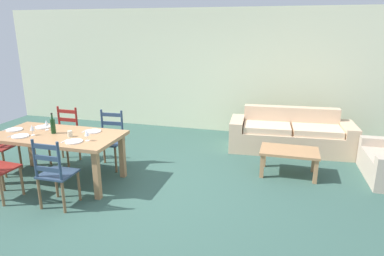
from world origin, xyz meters
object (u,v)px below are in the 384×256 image
(wine_glass_near_right, at_px, (87,133))
(wine_glass_far_left, at_px, (46,123))
(coffee_table, at_px, (289,154))
(dining_table, at_px, (58,140))
(dining_chair_near_right, at_px, (55,173))
(wine_glass_near_left, at_px, (32,128))
(wine_bottle, at_px, (53,126))
(dining_chair_far_right, at_px, (110,140))
(couch, at_px, (290,135))
(dining_chair_far_left, at_px, (65,135))
(coffee_cup_primary, at_px, (70,134))

(wine_glass_near_right, bearing_deg, wine_glass_far_left, 161.78)
(coffee_table, bearing_deg, wine_glass_near_right, -154.45)
(dining_table, bearing_deg, dining_chair_near_right, -57.74)
(wine_glass_near_right, bearing_deg, dining_table, 165.89)
(dining_table, distance_m, wine_glass_near_left, 0.40)
(dining_chair_near_right, bearing_deg, coffee_table, 32.93)
(wine_glass_far_left, bearing_deg, wine_bottle, -29.38)
(dining_chair_far_right, relative_size, wine_glass_near_left, 5.96)
(wine_glass_near_right, distance_m, wine_glass_far_left, 0.94)
(wine_glass_near_left, bearing_deg, wine_glass_near_right, -0.56)
(wine_bottle, height_order, coffee_table, wine_bottle)
(wine_glass_far_left, bearing_deg, couch, 31.39)
(wine_glass_far_left, bearing_deg, dining_table, -26.04)
(dining_table, xyz_separation_m, wine_glass_far_left, (-0.29, 0.14, 0.20))
(dining_chair_far_left, relative_size, wine_bottle, 3.04)
(wine_glass_near_left, distance_m, coffee_cup_primary, 0.59)
(coffee_cup_primary, bearing_deg, coffee_table, 21.50)
(dining_chair_far_right, bearing_deg, wine_glass_far_left, -143.01)
(wine_bottle, bearing_deg, wine_glass_far_left, 150.62)
(dining_chair_near_right, xyz_separation_m, coffee_cup_primary, (-0.20, 0.66, 0.32))
(dining_table, distance_m, dining_chair_far_right, 0.87)
(wine_glass_near_right, xyz_separation_m, wine_glass_far_left, (-0.89, 0.29, 0.00))
(dining_table, xyz_separation_m, dining_chair_near_right, (0.45, -0.72, -0.19))
(wine_glass_near_left, xyz_separation_m, couch, (3.71, 2.53, -0.57))
(wine_glass_far_left, bearing_deg, coffee_cup_primary, -19.84)
(wine_glass_far_left, bearing_deg, wine_glass_near_right, -18.22)
(wine_bottle, distance_m, coffee_cup_primary, 0.36)
(dining_chair_far_right, relative_size, wine_bottle, 3.04)
(dining_table, distance_m, wine_bottle, 0.22)
(dining_chair_far_left, bearing_deg, dining_table, -60.15)
(wine_glass_near_right, xyz_separation_m, coffee_cup_primary, (-0.35, 0.10, -0.07))
(coffee_cup_primary, xyz_separation_m, coffee_table, (3.12, 1.23, -0.44))
(dining_chair_far_left, xyz_separation_m, wine_bottle, (0.32, -0.69, 0.39))
(dining_chair_far_right, xyz_separation_m, coffee_table, (2.91, 0.46, -0.12))
(dining_table, relative_size, wine_bottle, 6.01)
(dining_table, height_order, coffee_table, dining_table)
(dining_chair_far_right, bearing_deg, dining_chair_near_right, -90.44)
(dining_chair_far_right, relative_size, wine_glass_near_right, 5.96)
(dining_chair_far_left, distance_m, couch, 4.16)
(dining_table, bearing_deg, coffee_table, 19.20)
(dining_table, bearing_deg, dining_chair_far_right, 56.98)
(couch, bearing_deg, wine_glass_far_left, -148.61)
(dining_table, xyz_separation_m, wine_glass_near_right, (0.60, -0.15, 0.20))
(dining_chair_near_right, xyz_separation_m, dining_chair_far_right, (0.01, 1.43, 0.00))
(wine_glass_far_left, height_order, coffee_table, wine_glass_far_left)
(dining_table, bearing_deg, wine_bottle, 162.86)
(dining_chair_far_left, height_order, wine_glass_far_left, dining_chair_far_left)
(wine_bottle, bearing_deg, wine_glass_near_left, -144.43)
(dining_table, height_order, coffee_cup_primary, coffee_cup_primary)
(dining_chair_far_left, relative_size, dining_chair_far_right, 1.00)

